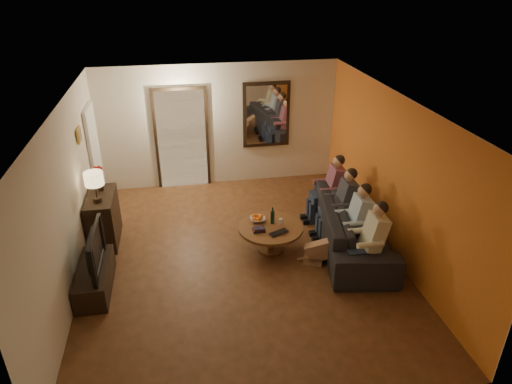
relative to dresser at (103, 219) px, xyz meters
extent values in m
cube|color=#482D13|center=(2.25, -0.96, -0.44)|extent=(5.00, 6.00, 0.01)
cube|color=white|center=(2.25, -0.96, 2.16)|extent=(5.00, 6.00, 0.01)
cube|color=beige|center=(2.25, 2.04, 0.86)|extent=(5.00, 0.02, 2.60)
cube|color=beige|center=(2.25, -3.96, 0.86)|extent=(5.00, 0.02, 2.60)
cube|color=beige|center=(-0.25, -0.96, 0.86)|extent=(0.02, 6.00, 2.60)
cube|color=beige|center=(4.75, -0.96, 0.86)|extent=(0.02, 6.00, 2.60)
cube|color=orange|center=(4.74, -0.96, 0.86)|extent=(0.01, 6.00, 2.60)
cube|color=#FFE0A5|center=(1.45, 2.02, 0.61)|extent=(1.00, 0.06, 2.10)
cube|color=black|center=(1.45, 2.01, 0.61)|extent=(1.12, 0.04, 2.22)
cube|color=silver|center=(1.70, 2.02, 0.46)|extent=(0.45, 0.03, 1.70)
cube|color=black|center=(3.25, 2.00, 1.06)|extent=(1.00, 0.05, 1.40)
cube|color=white|center=(3.25, 1.97, 1.06)|extent=(0.86, 0.02, 1.26)
cube|color=white|center=(-0.21, 1.34, 0.58)|extent=(0.06, 0.85, 2.04)
cube|color=#B28C33|center=(-0.22, 0.34, 1.41)|extent=(0.03, 0.28, 0.24)
cube|color=brown|center=(-0.21, 0.34, 1.41)|extent=(0.01, 0.22, 0.18)
cube|color=black|center=(0.00, 0.00, 0.00)|extent=(0.45, 0.99, 0.88)
cube|color=black|center=(0.00, -1.36, -0.24)|extent=(0.45, 1.18, 0.39)
imported|color=black|center=(0.00, -1.36, 0.26)|extent=(1.05, 0.14, 0.61)
imported|color=black|center=(4.18, -0.88, -0.05)|extent=(2.77, 1.46, 0.77)
cylinder|color=brown|center=(2.78, -0.79, -0.21)|extent=(1.34, 1.34, 0.45)
imported|color=white|center=(2.60, -0.57, 0.04)|extent=(0.26, 0.26, 0.06)
cylinder|color=silver|center=(2.96, -0.74, 0.06)|extent=(0.06, 0.06, 0.10)
imported|color=black|center=(2.88, -1.07, 0.02)|extent=(0.39, 0.33, 0.03)
camera|label=1|loc=(1.38, -7.15, 3.93)|focal=32.00mm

